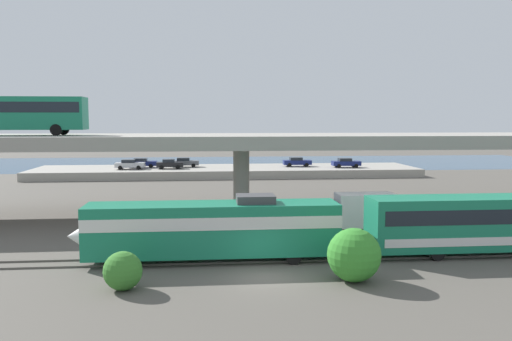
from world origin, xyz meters
TOP-DOWN VIEW (x-y plane):
  - ground_plane at (0.00, 0.00)m, footprint 260.00×260.00m
  - rail_strip_near at (0.00, 3.23)m, footprint 110.00×0.12m
  - rail_strip_far at (0.00, 4.77)m, footprint 110.00×0.12m
  - train_locomotive at (-3.65, 4.00)m, footprint 16.86×3.04m
  - highway_overpass at (0.00, 20.00)m, footprint 96.00×11.09m
  - transit_bus_on_overpass at (-19.96, 19.89)m, footprint 12.00×2.68m
  - service_truck_west at (8.48, 11.75)m, footprint 6.80×2.46m
  - pier_parking_lot at (0.00, 55.00)m, footprint 60.06×12.99m
  - parked_car_0 at (-6.71, 56.22)m, footprint 4.48×1.99m
  - parked_car_1 at (18.86, 52.95)m, footprint 4.46×1.98m
  - parked_car_2 at (-14.90, 53.15)m, footprint 4.43×1.99m
  - parked_car_3 at (-8.86, 53.42)m, footprint 4.05×1.93m
  - parked_car_4 at (11.44, 55.48)m, footprint 4.50×1.94m
  - parked_car_5 at (-13.39, 55.76)m, footprint 4.54×1.85m
  - harbor_water at (0.00, 78.00)m, footprint 140.00×36.00m
  - shrub_left at (-7.66, -1.28)m, footprint 2.05×2.05m
  - shrub_right at (4.81, -0.98)m, footprint 2.97×2.97m

SIDE VIEW (x-z plane):
  - ground_plane at x=0.00m, z-range 0.00..0.00m
  - harbor_water at x=0.00m, z-range 0.00..0.01m
  - rail_strip_near at x=0.00m, z-range 0.00..0.12m
  - rail_strip_far at x=0.00m, z-range 0.00..0.12m
  - pier_parking_lot at x=0.00m, z-range 0.00..1.26m
  - shrub_left at x=-7.66m, z-range 0.00..2.05m
  - shrub_right at x=4.81m, z-range 0.00..2.97m
  - service_truck_west at x=8.48m, z-range 0.12..3.16m
  - parked_car_3 at x=-8.86m, z-range 1.28..2.78m
  - parked_car_5 at x=-13.39m, z-range 1.28..2.78m
  - parked_car_4 at x=11.44m, z-range 1.28..2.78m
  - parked_car_1 at x=18.86m, z-range 1.28..2.78m
  - parked_car_2 at x=-14.90m, z-range 1.28..2.78m
  - parked_car_0 at x=-6.71m, z-range 1.28..2.78m
  - train_locomotive at x=-3.65m, z-range 0.10..4.28m
  - highway_overpass at x=0.00m, z-range 3.03..10.53m
  - transit_bus_on_overpass at x=-19.96m, z-range 7.86..11.26m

